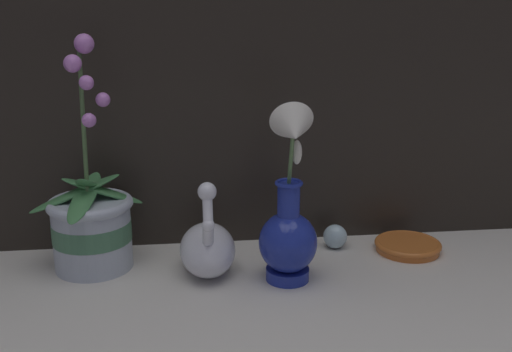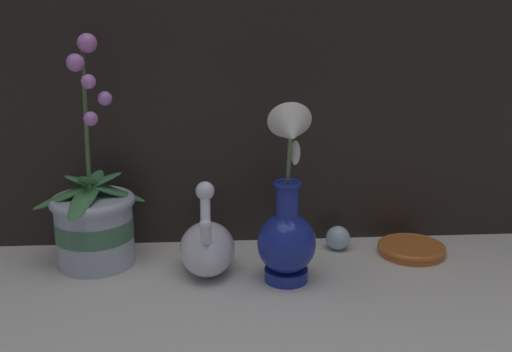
{
  "view_description": "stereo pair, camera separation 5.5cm",
  "coord_description": "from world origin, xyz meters",
  "px_view_note": "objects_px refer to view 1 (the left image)",
  "views": [
    {
      "loc": [
        -0.13,
        -0.94,
        0.5
      ],
      "look_at": [
        -0.0,
        0.14,
        0.19
      ],
      "focal_mm": 42.0,
      "sensor_mm": 36.0,
      "label": 1
    },
    {
      "loc": [
        -0.07,
        -0.94,
        0.5
      ],
      "look_at": [
        -0.0,
        0.14,
        0.19
      ],
      "focal_mm": 42.0,
      "sensor_mm": 36.0,
      "label": 2
    }
  ],
  "objects_px": {
    "swan_figurine": "(207,246)",
    "amber_dish": "(408,245)",
    "blue_vase": "(289,225)",
    "orchid_potted_plant": "(92,223)",
    "glass_sphere": "(335,236)"
  },
  "relations": [
    {
      "from": "orchid_potted_plant",
      "to": "swan_figurine",
      "type": "relative_size",
      "value": 2.25
    },
    {
      "from": "swan_figurine",
      "to": "blue_vase",
      "type": "distance_m",
      "value": 0.17
    },
    {
      "from": "swan_figurine",
      "to": "blue_vase",
      "type": "xyz_separation_m",
      "value": [
        0.15,
        -0.05,
        0.06
      ]
    },
    {
      "from": "swan_figurine",
      "to": "amber_dish",
      "type": "distance_m",
      "value": 0.43
    },
    {
      "from": "swan_figurine",
      "to": "orchid_potted_plant",
      "type": "bearing_deg",
      "value": 166.96
    },
    {
      "from": "swan_figurine",
      "to": "amber_dish",
      "type": "relative_size",
      "value": 1.44
    },
    {
      "from": "swan_figurine",
      "to": "glass_sphere",
      "type": "relative_size",
      "value": 3.92
    },
    {
      "from": "swan_figurine",
      "to": "blue_vase",
      "type": "relative_size",
      "value": 0.58
    },
    {
      "from": "orchid_potted_plant",
      "to": "swan_figurine",
      "type": "bearing_deg",
      "value": -13.04
    },
    {
      "from": "blue_vase",
      "to": "orchid_potted_plant",
      "type": "bearing_deg",
      "value": 164.09
    },
    {
      "from": "blue_vase",
      "to": "amber_dish",
      "type": "xyz_separation_m",
      "value": [
        0.27,
        0.11,
        -0.1
      ]
    },
    {
      "from": "orchid_potted_plant",
      "to": "amber_dish",
      "type": "xyz_separation_m",
      "value": [
        0.64,
        0.0,
        -0.08
      ]
    },
    {
      "from": "swan_figurine",
      "to": "glass_sphere",
      "type": "height_order",
      "value": "swan_figurine"
    },
    {
      "from": "amber_dish",
      "to": "orchid_potted_plant",
      "type": "bearing_deg",
      "value": -179.63
    },
    {
      "from": "glass_sphere",
      "to": "amber_dish",
      "type": "distance_m",
      "value": 0.15
    }
  ]
}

